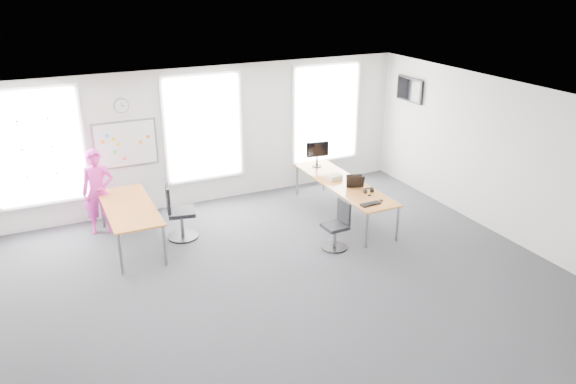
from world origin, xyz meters
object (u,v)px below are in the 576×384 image
chair_left (178,215)px  keyboard (370,204)px  desk_left (129,209)px  monitor (317,152)px  chair_right (337,228)px  desk_right (343,185)px  person (98,192)px  headphones (368,191)px

chair_left → keyboard: (3.28, -1.65, 0.26)m
desk_left → chair_left: (0.88, -0.09, -0.24)m
monitor → desk_left: bearing=-164.2°
desk_left → chair_right: size_ratio=2.38×
desk_right → desk_left: desk_left is taller
desk_left → monitor: (4.28, 0.61, 0.36)m
keyboard → monitor: 2.38m
desk_left → keyboard: desk_left is taller
desk_left → person: person is taller
chair_left → monitor: 3.52m
chair_left → monitor: size_ratio=1.93×
desk_right → keyboard: 1.22m
desk_right → chair_left: (-3.41, 0.44, -0.21)m
desk_right → person: person is taller
chair_left → keyboard: size_ratio=2.74×
person → desk_left: bearing=-55.4°
desk_right → chair_right: chair_right is taller
chair_left → person: 1.64m
headphones → monitor: monitor is taller
monitor → person: bearing=-175.2°
desk_left → person: size_ratio=1.29×
desk_right → monitor: 1.21m
desk_left → chair_left: size_ratio=1.97×
person → keyboard: bearing=-21.2°
desk_left → headphones: headphones is taller
desk_right → keyboard: size_ratio=7.49×
person → monitor: (4.70, -0.24, 0.24)m
chair_right → keyboard: bearing=87.9°
keyboard → monitor: (0.12, 2.35, 0.34)m
desk_right → headphones: bearing=-77.7°
desk_left → keyboard: size_ratio=5.39×
chair_right → keyboard: 0.79m
chair_left → monitor: (3.40, 0.70, 0.60)m
person → monitor: 4.71m
keyboard → desk_left: bearing=150.4°
keyboard → desk_right: bearing=76.9°
chair_right → person: 4.68m
desk_left → chair_right: (3.45, -1.75, -0.33)m
chair_right → person: bearing=-126.8°
chair_right → chair_left: 3.06m
desk_left → monitor: 4.34m
desk_right → person: bearing=163.7°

